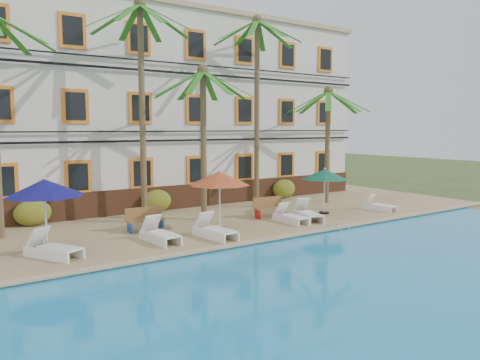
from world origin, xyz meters
TOP-DOWN VIEW (x-y plane):
  - ground at (0.00, 0.00)m, footprint 100.00×100.00m
  - pool_deck at (0.00, 5.00)m, footprint 30.00×12.00m
  - swimming_pool at (0.00, -7.00)m, footprint 26.00×12.00m
  - pool_coping at (0.00, -0.90)m, footprint 30.00×0.35m
  - hotel_building at (0.00, 9.98)m, footprint 25.40×6.44m
  - palm_b at (-2.38, 4.65)m, footprint 4.44×4.44m
  - palm_c at (0.07, 3.76)m, footprint 4.44×4.44m
  - palm_d at (4.00, 5.14)m, footprint 4.44×4.44m
  - palm_e at (8.00, 4.12)m, footprint 4.44×4.44m
  - shrub_left at (-6.50, 6.60)m, footprint 1.50×0.90m
  - shrub_mid at (-0.93, 6.60)m, footprint 1.50×0.90m
  - shrub_right at (7.05, 6.60)m, footprint 1.50×0.90m
  - umbrella_blue at (-6.99, 1.76)m, footprint 2.50×2.50m
  - umbrella_red at (-0.56, 1.43)m, footprint 2.44×2.44m
  - umbrella_green at (5.51, 1.76)m, footprint 2.19×2.19m
  - lounger_a at (-6.95, 1.13)m, footprint 1.55×2.06m
  - lounger_b at (-3.32, 1.07)m, footprint 0.83×1.98m
  - lounger_c at (-1.38, 0.49)m, footprint 0.90×2.03m
  - lounger_d at (2.79, 1.07)m, footprint 0.63×1.75m
  - lounger_e at (3.76, 1.04)m, footprint 1.29×2.10m
  - lounger_f at (8.34, 0.84)m, footprint 0.77×1.69m
  - bench_left at (-3.01, 3.11)m, footprint 1.53×0.58m
  - bench_right at (2.80, 2.52)m, footprint 1.55×0.67m
  - pool_ladder at (3.59, -1.00)m, footprint 0.54×0.74m

SIDE VIEW (x-z plane):
  - ground at x=0.00m, z-range 0.00..0.00m
  - swimming_pool at x=0.00m, z-range 0.00..0.20m
  - pool_deck at x=0.00m, z-range 0.00..0.25m
  - pool_ladder at x=3.59m, z-range -0.12..0.62m
  - pool_coping at x=0.00m, z-range 0.25..0.31m
  - lounger_f at x=8.34m, z-range 0.11..0.89m
  - lounger_d at x=2.79m, z-range 0.10..0.93m
  - lounger_b at x=-3.32m, z-range 0.09..1.00m
  - lounger_a at x=-6.95m, z-range 0.09..1.02m
  - lounger_c at x=-1.38m, z-range 0.09..1.02m
  - lounger_e at x=3.76m, z-range 0.09..1.02m
  - bench_left at x=-3.01m, z-range 0.26..1.18m
  - bench_right at x=2.80m, z-range 0.26..1.18m
  - shrub_left at x=-6.50m, z-range 0.25..1.35m
  - shrub_mid at x=-0.93m, z-range 0.25..1.35m
  - shrub_right at x=7.05m, z-range 0.25..1.35m
  - umbrella_green at x=5.51m, z-range 1.02..3.22m
  - umbrella_red at x=-0.56m, z-range 1.11..3.55m
  - umbrella_blue at x=-6.99m, z-range 1.13..3.63m
  - palm_e at x=8.00m, z-range 1.25..7.54m
  - palm_c at x=0.07m, z-range 1.30..8.09m
  - hotel_building at x=0.00m, z-range 0.26..10.49m
  - palm_b at x=-2.38m, z-range 1.49..10.90m
  - palm_d at x=4.00m, z-range 1.50..11.15m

